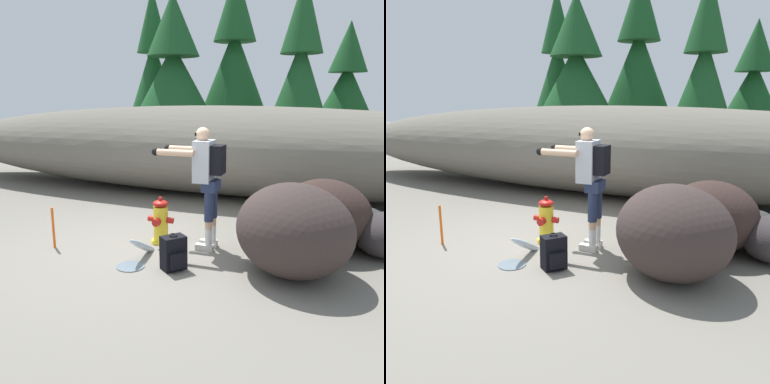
# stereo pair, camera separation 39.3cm
# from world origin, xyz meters

# --- Properties ---
(ground_plane) EXTENTS (56.00, 56.00, 0.04)m
(ground_plane) POSITION_xyz_m (0.00, 0.00, -0.02)
(ground_plane) COLOR slate
(dirt_embankment) EXTENTS (15.45, 3.20, 1.98)m
(dirt_embankment) POSITION_xyz_m (0.00, 3.94, 0.99)
(dirt_embankment) COLOR #666056
(dirt_embankment) RESTS_ON ground_plane
(fire_hydrant) EXTENTS (0.40, 0.34, 0.71)m
(fire_hydrant) POSITION_xyz_m (0.09, 0.32, 0.32)
(fire_hydrant) COLOR yellow
(fire_hydrant) RESTS_ON ground_plane
(hydrant_water_jet) EXTENTS (0.36, 1.03, 0.54)m
(hydrant_water_jet) POSITION_xyz_m (0.09, -0.30, 0.12)
(hydrant_water_jet) COLOR silver
(hydrant_water_jet) RESTS_ON ground_plane
(utility_worker) EXTENTS (0.98, 0.55, 1.75)m
(utility_worker) POSITION_xyz_m (0.78, 0.33, 1.11)
(utility_worker) COLOR beige
(utility_worker) RESTS_ON ground_plane
(spare_backpack) EXTENTS (0.36, 0.36, 0.47)m
(spare_backpack) POSITION_xyz_m (0.65, -0.53, 0.22)
(spare_backpack) COLOR black
(spare_backpack) RESTS_ON ground_plane
(boulder_large) EXTENTS (1.59, 1.53, 1.01)m
(boulder_large) POSITION_xyz_m (2.40, 0.94, 0.51)
(boulder_large) COLOR #31231F
(boulder_large) RESTS_ON ground_plane
(boulder_mid) EXTENTS (2.00, 1.98, 1.15)m
(boulder_mid) POSITION_xyz_m (2.08, -0.18, 0.58)
(boulder_mid) COLOR #362B29
(boulder_mid) RESTS_ON ground_plane
(boulder_outlier) EXTENTS (0.94, 0.94, 0.54)m
(boulder_outlier) POSITION_xyz_m (2.97, 1.39, 0.27)
(boulder_outlier) COLOR #2F3232
(boulder_outlier) RESTS_ON ground_plane
(pine_tree_far_left) EXTENTS (1.95, 1.95, 6.29)m
(pine_tree_far_left) POSITION_xyz_m (-4.58, 10.26, 3.44)
(pine_tree_far_left) COLOR #47331E
(pine_tree_far_left) RESTS_ON ground_plane
(pine_tree_left) EXTENTS (2.87, 2.87, 5.71)m
(pine_tree_left) POSITION_xyz_m (-3.20, 8.97, 3.20)
(pine_tree_left) COLOR #47331E
(pine_tree_left) RESTS_ON ground_plane
(pine_tree_center) EXTENTS (2.50, 2.50, 6.81)m
(pine_tree_center) POSITION_xyz_m (-1.47, 10.91, 3.78)
(pine_tree_center) COLOR #47331E
(pine_tree_center) RESTS_ON ground_plane
(pine_tree_right) EXTENTS (2.12, 2.12, 6.02)m
(pine_tree_right) POSITION_xyz_m (1.16, 9.32, 3.13)
(pine_tree_right) COLOR #47331E
(pine_tree_right) RESTS_ON ground_plane
(pine_tree_far_right) EXTENTS (2.08, 2.08, 4.81)m
(pine_tree_far_right) POSITION_xyz_m (2.64, 11.21, 2.74)
(pine_tree_far_right) COLOR #47331E
(pine_tree_far_right) RESTS_ON ground_plane
(survey_stake) EXTENTS (0.04, 0.04, 0.60)m
(survey_stake) POSITION_xyz_m (-1.30, -0.39, 0.30)
(survey_stake) COLOR #E55914
(survey_stake) RESTS_ON ground_plane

